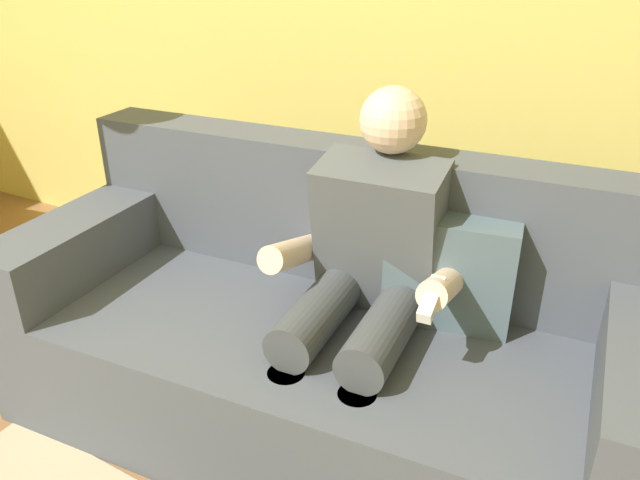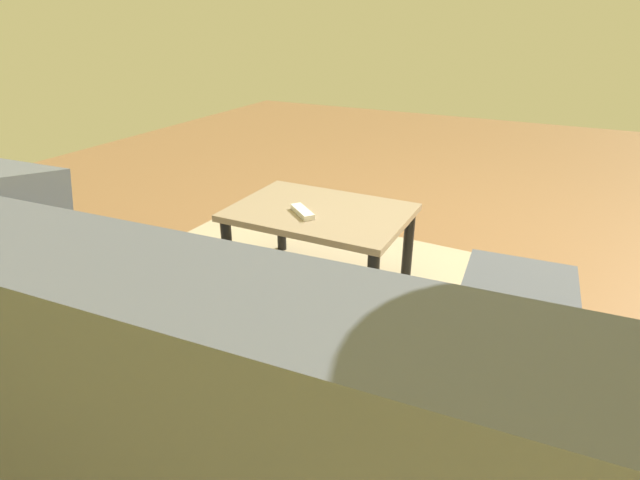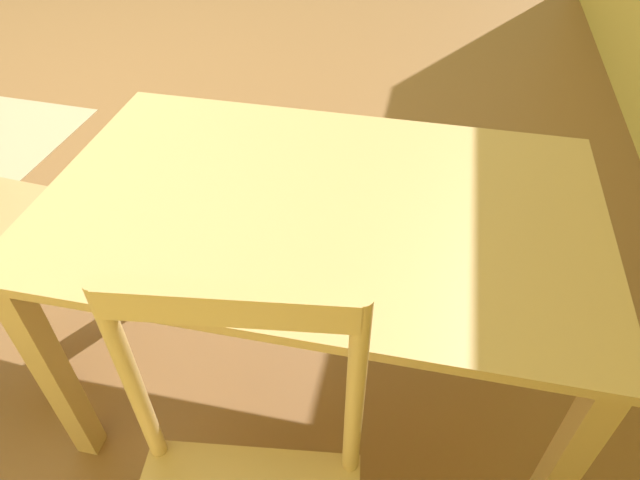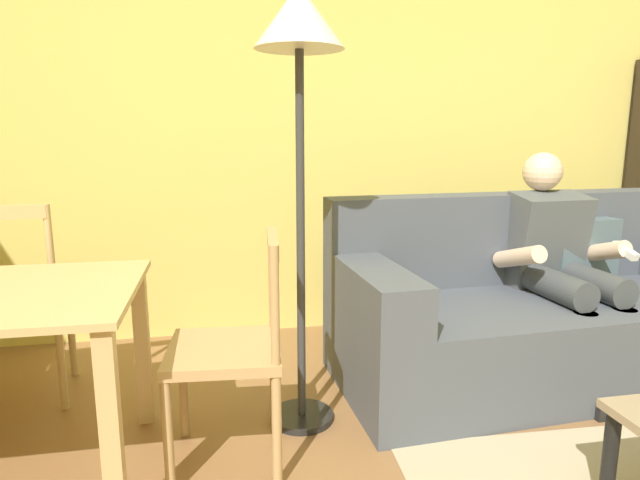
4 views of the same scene
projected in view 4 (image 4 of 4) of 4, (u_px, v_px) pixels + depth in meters
wall_back at (343, 127)px, 3.42m from camera, size 6.15×0.12×2.61m
couch at (536, 311)px, 2.83m from camera, size 2.18×1.02×0.94m
person_lounging at (559, 261)px, 2.81m from camera, size 0.61×0.85×1.17m
dining_chair_near_wall at (17, 307)px, 2.50m from camera, size 0.47×0.47×0.96m
dining_chair_facing_couch at (232, 350)px, 2.03m from camera, size 0.45×0.45×0.89m
floor_lamp at (299, 61)px, 2.11m from camera, size 0.36×0.36×1.83m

